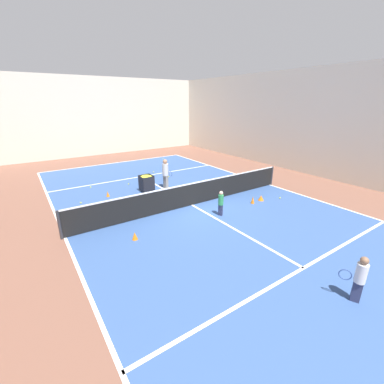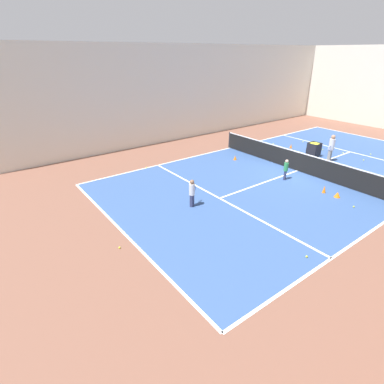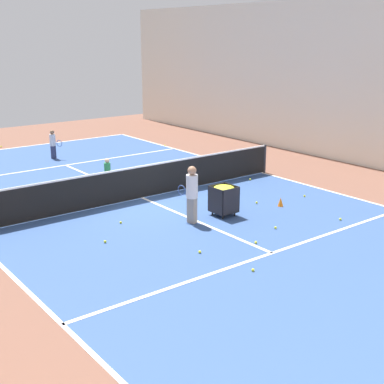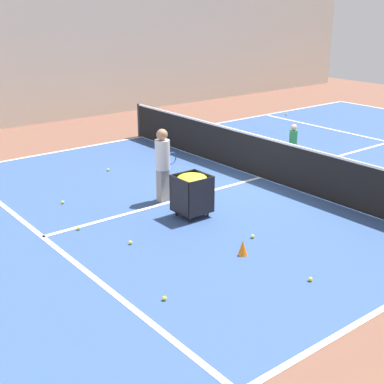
{
  "view_description": "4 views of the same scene",
  "coord_description": "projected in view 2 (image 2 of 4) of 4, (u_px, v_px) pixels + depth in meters",
  "views": [
    {
      "loc": [
        -6.11,
        -9.01,
        4.51
      ],
      "look_at": [
        0.0,
        0.0,
        0.64
      ],
      "focal_mm": 24.0,
      "sensor_mm": 36.0,
      "label": 1
    },
    {
      "loc": [
        8.84,
        -13.84,
        5.96
      ],
      "look_at": [
        -0.14,
        -7.12,
        0.67
      ],
      "focal_mm": 28.0,
      "sensor_mm": 36.0,
      "label": 2
    },
    {
      "loc": [
        8.71,
        13.84,
        4.97
      ],
      "look_at": [
        0.18,
        2.8,
        0.88
      ],
      "focal_mm": 50.0,
      "sensor_mm": 36.0,
      "label": 3
    },
    {
      "loc": [
        -8.84,
        9.12,
        4.15
      ],
      "look_at": [
        -0.92,
        2.87,
        0.52
      ],
      "focal_mm": 50.0,
      "sensor_mm": 36.0,
      "label": 4
    }
  ],
  "objects": [
    {
      "name": "tennis_ball_10",
      "position": [
        371.0,
        154.0,
        18.98
      ],
      "size": [
        0.07,
        0.07,
        0.07
      ],
      "primitive_type": "sphere",
      "color": "yellow",
      "rests_on": "ground"
    },
    {
      "name": "training_cone_1",
      "position": [
        291.0,
        146.0,
        20.22
      ],
      "size": [
        0.17,
        0.17,
        0.27
      ],
      "primitive_type": "cone",
      "color": "orange",
      "rests_on": "ground"
    },
    {
      "name": "training_cone_3",
      "position": [
        235.0,
        158.0,
        18.03
      ],
      "size": [
        0.2,
        0.2,
        0.27
      ],
      "primitive_type": "cone",
      "color": "orange",
      "rests_on": "ground"
    },
    {
      "name": "coach_at_net",
      "position": [
        331.0,
        147.0,
        17.43
      ],
      "size": [
        0.37,
        0.66,
        1.61
      ],
      "rotation": [
        0.0,
        0.0,
        -1.39
      ],
      "color": "gray",
      "rests_on": "ground"
    },
    {
      "name": "tennis_ball_0",
      "position": [
        354.0,
        207.0,
        12.57
      ],
      "size": [
        0.07,
        0.07,
        0.07
      ],
      "primitive_type": "sphere",
      "color": "yellow",
      "rests_on": "ground"
    },
    {
      "name": "tennis_ball_2",
      "position": [
        290.0,
        151.0,
        19.64
      ],
      "size": [
        0.07,
        0.07,
        0.07
      ],
      "primitive_type": "sphere",
      "color": "yellow",
      "rests_on": "ground"
    },
    {
      "name": "tennis_ball_3",
      "position": [
        120.0,
        248.0,
        9.95
      ],
      "size": [
        0.07,
        0.07,
        0.07
      ],
      "primitive_type": "sphere",
      "color": "yellow",
      "rests_on": "ground"
    },
    {
      "name": "tennis_ball_11",
      "position": [
        247.0,
        150.0,
        19.76
      ],
      "size": [
        0.07,
        0.07,
        0.07
      ],
      "primitive_type": "sphere",
      "color": "yellow",
      "rests_on": "ground"
    },
    {
      "name": "tennis_ball_5",
      "position": [
        147.0,
        167.0,
        16.82
      ],
      "size": [
        0.07,
        0.07,
        0.07
      ],
      "primitive_type": "sphere",
      "color": "yellow",
      "rests_on": "ground"
    },
    {
      "name": "court_playing_area",
      "position": [
        297.0,
        171.0,
        16.44
      ],
      "size": [
        10.69,
        20.68,
        0.0
      ],
      "color": "#335189",
      "rests_on": "ground"
    },
    {
      "name": "tennis_ball_14",
      "position": [
        273.0,
        144.0,
        21.12
      ],
      "size": [
        0.07,
        0.07,
        0.07
      ],
      "primitive_type": "sphere",
      "color": "yellow",
      "rests_on": "ground"
    },
    {
      "name": "ball_cart",
      "position": [
        314.0,
        147.0,
        18.39
      ],
      "size": [
        0.64,
        0.65,
        0.89
      ],
      "color": "black",
      "rests_on": "ground"
    },
    {
      "name": "training_cone_0",
      "position": [
        324.0,
        189.0,
        13.82
      ],
      "size": [
        0.17,
        0.17,
        0.35
      ],
      "primitive_type": "cone",
      "color": "orange",
      "rests_on": "ground"
    },
    {
      "name": "line_sideline_left",
      "position": [
        230.0,
        148.0,
        20.31
      ],
      "size": [
        0.1,
        20.68,
        0.0
      ],
      "primitive_type": "cube",
      "color": "white",
      "rests_on": "ground"
    },
    {
      "name": "line_centre_service",
      "position": [
        297.0,
        171.0,
        16.44
      ],
      "size": [
        0.1,
        11.37,
        0.0
      ],
      "primitive_type": "cube",
      "color": "white",
      "rests_on": "ground"
    },
    {
      "name": "child_midcourt",
      "position": [
        286.0,
        168.0,
        15.06
      ],
      "size": [
        0.28,
        0.28,
        1.07
      ],
      "rotation": [
        0.0,
        0.0,
        2.0
      ],
      "color": "#2D3351",
      "rests_on": "ground"
    },
    {
      "name": "tennis_ball_9",
      "position": [
        343.0,
        153.0,
        19.23
      ],
      "size": [
        0.07,
        0.07,
        0.07
      ],
      "primitive_type": "sphere",
      "color": "yellow",
      "rests_on": "ground"
    },
    {
      "name": "hall_enclosure_left",
      "position": [
        195.0,
        93.0,
        21.82
      ],
      "size": [
        0.15,
        28.77,
        6.44
      ],
      "color": "silver",
      "rests_on": "ground"
    },
    {
      "name": "tennis_ball_15",
      "position": [
        373.0,
        175.0,
        15.83
      ],
      "size": [
        0.07,
        0.07,
        0.07
      ],
      "primitive_type": "sphere",
      "color": "yellow",
      "rests_on": "ground"
    },
    {
      "name": "tennis_ball_4",
      "position": [
        303.0,
        142.0,
        21.58
      ],
      "size": [
        0.07,
        0.07,
        0.07
      ],
      "primitive_type": "sphere",
      "color": "yellow",
      "rests_on": "ground"
    },
    {
      "name": "line_service_far",
      "position": [
        350.0,
        152.0,
        19.52
      ],
      "size": [
        10.69,
        0.1,
        0.0
      ],
      "primitive_type": "cube",
      "color": "white",
      "rests_on": "ground"
    },
    {
      "name": "tennis_ball_7",
      "position": [
        364.0,
        160.0,
        17.95
      ],
      "size": [
        0.07,
        0.07,
        0.07
      ],
      "primitive_type": "sphere",
      "color": "yellow",
      "rests_on": "ground"
    },
    {
      "name": "line_service_near",
      "position": [
        220.0,
        198.0,
        13.36
      ],
      "size": [
        10.69,
        0.1,
        0.0
      ],
      "primitive_type": "cube",
      "color": "white",
      "rests_on": "ground"
    },
    {
      "name": "player_near_baseline",
      "position": [
        192.0,
        191.0,
        12.4
      ],
      "size": [
        0.42,
        0.54,
        1.22
      ],
      "rotation": [
        0.0,
        0.0,
        2.03
      ],
      "color": "#2D3351",
      "rests_on": "ground"
    },
    {
      "name": "line_baseline_near",
      "position": [
        123.0,
        232.0,
        10.84
      ],
      "size": [
        10.69,
        0.1,
        0.0
      ],
      "primitive_type": "cube",
      "color": "white",
      "rests_on": "ground"
    },
    {
      "name": "tennis_net",
      "position": [
        299.0,
        161.0,
        16.21
      ],
      "size": [
        10.99,
        0.1,
        1.06
      ],
      "color": "#2D2D33",
      "rests_on": "ground"
    },
    {
      "name": "tennis_ball_12",
      "position": [
        307.0,
        257.0,
        9.52
      ],
      "size": [
        0.07,
        0.07,
        0.07
      ],
      "primitive_type": "sphere",
      "color": "yellow",
      "rests_on": "ground"
    },
    {
      "name": "training_cone_2",
      "position": [
        337.0,
        195.0,
        13.42
      ],
      "size": [
        0.27,
        0.27,
        0.25
      ],
      "primitive_type": "cone",
      "color": "orange",
      "rests_on": "ground"
    },
    {
      "name": "tennis_ball_1",
      "position": [
        323.0,
        150.0,
        19.83
      ],
      "size": [
        0.07,
        0.07,
        0.07
      ],
      "primitive_type": "sphere",
      "color": "yellow",
      "rests_on": "ground"
    },
    {
      "name": "line_baseline_far",
      "position": [
        383.0,
        140.0,
        22.04
      ],
      "size": [
        10.69,
        0.1,
        0.0
      ],
      "primitive_type": "cube",
      "color": "white",
      "rests_on": "ground"
    },
    {
      "name": "ground_plane",
      "position": [
        297.0,
        171.0,
        16.44
      ],
      "size": [
        32.47,
        32.47,
        0.0
      ],
      "primitive_type": "plane",
      "color": "brown"
    },
    {
      "name": "tennis_ball_13",
      "position": [
        345.0,
        173.0,
        16.04
      ],
      "size": [
        0.07,
        0.07,
        0.07
      ],
      "primitive_type": "sphere",
      "color": "yellow",
      "rests_on": "ground"
    }
  ]
}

